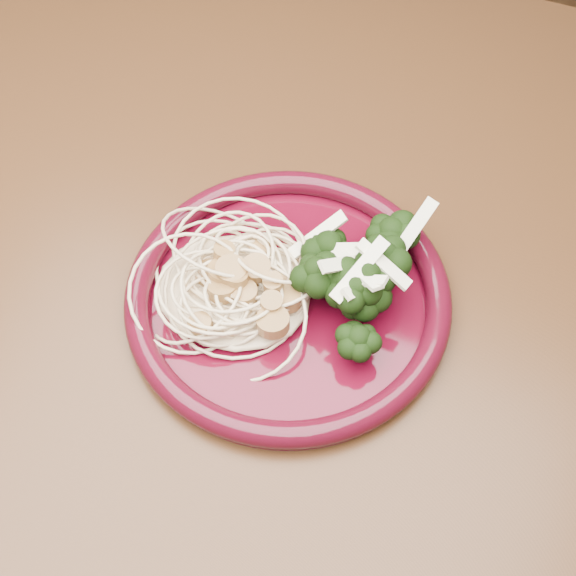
# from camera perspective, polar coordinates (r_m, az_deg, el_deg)

# --- Properties ---
(dining_table) EXTENTS (1.20, 0.80, 0.75)m
(dining_table) POSITION_cam_1_polar(r_m,az_deg,el_deg) (0.68, 8.85, -6.25)
(dining_table) COLOR #472814
(dining_table) RESTS_ON ground
(dinner_plate) EXTENTS (0.30, 0.30, 0.02)m
(dinner_plate) POSITION_cam_1_polar(r_m,az_deg,el_deg) (0.59, -0.00, -0.62)
(dinner_plate) COLOR #430514
(dinner_plate) RESTS_ON dining_table
(spaghetti_pile) EXTENTS (0.14, 0.13, 0.03)m
(spaghetti_pile) POSITION_cam_1_polar(r_m,az_deg,el_deg) (0.58, -3.95, 0.24)
(spaghetti_pile) COLOR beige
(spaghetti_pile) RESTS_ON dinner_plate
(scallop_cluster) EXTENTS (0.14, 0.14, 0.04)m
(scallop_cluster) POSITION_cam_1_polar(r_m,az_deg,el_deg) (0.56, -4.13, 2.07)
(scallop_cluster) COLOR #A47A42
(scallop_cluster) RESTS_ON spaghetti_pile
(broccoli_pile) EXTENTS (0.11, 0.14, 0.04)m
(broccoli_pile) POSITION_cam_1_polar(r_m,az_deg,el_deg) (0.57, 4.93, -0.05)
(broccoli_pile) COLOR black
(broccoli_pile) RESTS_ON dinner_plate
(onion_garnish) EXTENTS (0.07, 0.09, 0.05)m
(onion_garnish) POSITION_cam_1_polar(r_m,az_deg,el_deg) (0.55, 5.13, 1.57)
(onion_garnish) COLOR white
(onion_garnish) RESTS_ON broccoli_pile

